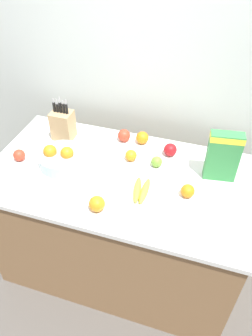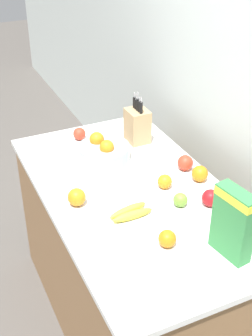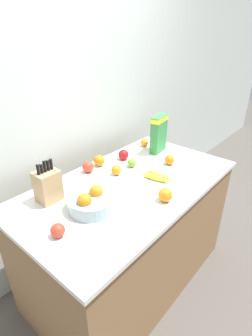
{
  "view_description": "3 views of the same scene",
  "coord_description": "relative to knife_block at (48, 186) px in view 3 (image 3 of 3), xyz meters",
  "views": [
    {
      "loc": [
        0.48,
        -1.35,
        2.2
      ],
      "look_at": [
        0.04,
        0.02,
        0.95
      ],
      "focal_mm": 35.0,
      "sensor_mm": 36.0,
      "label": 1
    },
    {
      "loc": [
        1.7,
        -0.84,
        2.21
      ],
      "look_at": [
        -0.07,
        -0.01,
        1.0
      ],
      "focal_mm": 50.0,
      "sensor_mm": 36.0,
      "label": 2
    },
    {
      "loc": [
        -1.16,
        -0.97,
        1.82
      ],
      "look_at": [
        -0.0,
        0.03,
        1.01
      ],
      "focal_mm": 28.0,
      "sensor_mm": 36.0,
      "label": 3
    }
  ],
  "objects": [
    {
      "name": "apple_rear",
      "position": [
        0.71,
        0.03,
        -0.06
      ],
      "size": [
        0.08,
        0.08,
        0.08
      ],
      "primitive_type": "sphere",
      "color": "#A31419",
      "rests_on": "counter"
    },
    {
      "name": "knife_block",
      "position": [
        0.0,
        0.0,
        0.0
      ],
      "size": [
        0.14,
        0.12,
        0.31
      ],
      "color": "tan",
      "rests_on": "counter"
    },
    {
      "name": "fruit_bowl",
      "position": [
        0.11,
        -0.26,
        -0.05
      ],
      "size": [
        0.28,
        0.28,
        0.13
      ],
      "color": "#99B2B7",
      "rests_on": "counter"
    },
    {
      "name": "orange_back_center",
      "position": [
        0.5,
        -0.09,
        -0.07
      ],
      "size": [
        0.07,
        0.07,
        0.07
      ],
      "primitive_type": "sphere",
      "color": "orange",
      "rests_on": "counter"
    },
    {
      "name": "apple_by_knife_block",
      "position": [
        -0.16,
        -0.3,
        -0.07
      ],
      "size": [
        0.07,
        0.07,
        0.07
      ],
      "primitive_type": "sphere",
      "color": "red",
      "rests_on": "counter"
    },
    {
      "name": "orange_front_center",
      "position": [
        0.88,
        -0.29,
        -0.06
      ],
      "size": [
        0.08,
        0.08,
        0.08
      ],
      "primitive_type": "sphere",
      "color": "orange",
      "rests_on": "counter"
    },
    {
      "name": "orange_front_right",
      "position": [
        1.04,
        0.07,
        -0.07
      ],
      "size": [
        0.07,
        0.07,
        0.07
      ],
      "primitive_type": "sphere",
      "color": "orange",
      "rests_on": "counter"
    },
    {
      "name": "banana_bunch",
      "position": [
        0.63,
        -0.35,
        -0.08
      ],
      "size": [
        0.1,
        0.2,
        0.04
      ],
      "rotation": [
        0.0,
        0.0,
        1.66
      ],
      "color": "yellow",
      "rests_on": "counter"
    },
    {
      "name": "wall_back",
      "position": [
        0.47,
        0.4,
        0.3
      ],
      "size": [
        9.0,
        0.06,
        2.6
      ],
      "color": "silver",
      "rests_on": "ground_plane"
    },
    {
      "name": "apple_near_bananas",
      "position": [
        0.39,
        0.09,
        -0.06
      ],
      "size": [
        0.08,
        0.08,
        0.08
      ],
      "primitive_type": "sphere",
      "color": "red",
      "rests_on": "counter"
    },
    {
      "name": "orange_mid_right",
      "position": [
        0.45,
        -0.53,
        -0.06
      ],
      "size": [
        0.09,
        0.09,
        0.09
      ],
      "primitive_type": "sphere",
      "color": "orange",
      "rests_on": "counter"
    },
    {
      "name": "ground_plane",
      "position": [
        0.47,
        -0.24,
        -1.0
      ],
      "size": [
        14.0,
        14.0,
        0.0
      ],
      "primitive_type": "plane",
      "color": "#514C47"
    },
    {
      "name": "apple_front",
      "position": [
        0.66,
        -0.1,
        -0.07
      ],
      "size": [
        0.07,
        0.07,
        0.07
      ],
      "primitive_type": "sphere",
      "color": "#6B9E33",
      "rests_on": "counter"
    },
    {
      "name": "orange_by_cereal",
      "position": [
        0.51,
        0.1,
        -0.06
      ],
      "size": [
        0.08,
        0.08,
        0.08
      ],
      "primitive_type": "sphere",
      "color": "orange",
      "rests_on": "counter"
    },
    {
      "name": "counter",
      "position": [
        0.47,
        -0.24,
        -0.55
      ],
      "size": [
        1.56,
        0.86,
        0.9
      ],
      "color": "olive",
      "rests_on": "ground_plane"
    },
    {
      "name": "cereal_box",
      "position": [
        1.03,
        -0.08,
        0.07
      ],
      "size": [
        0.19,
        0.1,
        0.31
      ],
      "rotation": [
        0.0,
        0.0,
        0.14
      ],
      "color": "#338442",
      "rests_on": "counter"
    }
  ]
}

